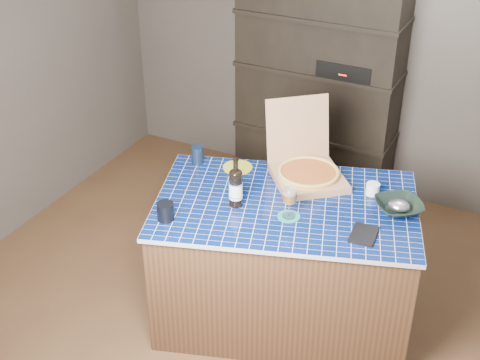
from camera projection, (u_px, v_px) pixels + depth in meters
The scene contains 14 objects.
room at pixel (221, 124), 3.67m from camera, with size 3.50×3.50×3.50m.
shelving_unit at pixel (319, 86), 5.02m from camera, with size 1.20×0.41×1.80m.
kitchen_island at pixel (284, 260), 4.00m from camera, with size 1.70×1.35×0.81m.
pizza_box at pixel (307, 170), 3.99m from camera, with size 0.61×0.62×0.43m.
mead_bottle at pixel (236, 187), 3.71m from camera, with size 0.08×0.08×0.30m.
teal_trivet at pixel (289, 216), 3.67m from camera, with size 0.13×0.13×0.01m, color #188180.
wine_glass at pixel (290, 196), 3.60m from camera, with size 0.08×0.08×0.19m.
tumbler at pixel (166, 211), 3.62m from camera, with size 0.09×0.09×0.10m, color black.
dvd_case at pixel (364, 234), 3.51m from camera, with size 0.13×0.18×0.01m, color black.
bowl at pixel (399, 207), 3.70m from camera, with size 0.26×0.26×0.06m, color black.
foil_contents at pixel (399, 205), 3.70m from camera, with size 0.12×0.10×0.06m, color silver.
white_jar at pixel (373, 189), 3.86m from camera, with size 0.08×0.08×0.07m, color white.
navy_cup at pixel (197, 155), 4.16m from camera, with size 0.07×0.07×0.11m, color black.
green_trivet at pixel (238, 167), 4.14m from camera, with size 0.18×0.18×0.01m, color gold.
Camera 1 is at (1.59, -2.91, 2.86)m, focal length 50.00 mm.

